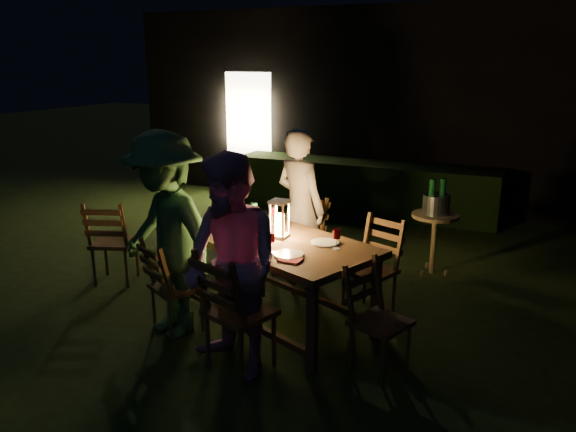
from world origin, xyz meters
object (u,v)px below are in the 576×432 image
at_px(dining_table, 272,246).
at_px(person_opp_left, 166,236).
at_px(chair_far_right, 370,285).
at_px(chair_far_left, 297,258).
at_px(person_house_side, 300,208).
at_px(bottle_table, 254,217).
at_px(chair_near_right, 239,332).
at_px(chair_near_left, 175,302).
at_px(ice_bucket, 436,204).
at_px(side_table, 435,221).
at_px(person_opp_right, 232,267).
at_px(bottle_bucket_a, 431,200).
at_px(chair_end, 378,338).
at_px(bottle_bucket_b, 442,200).
at_px(lantern, 279,221).
at_px(chair_spare, 115,256).

xyz_separation_m(dining_table, person_opp_left, (-0.71, -0.60, 0.18)).
bearing_deg(chair_far_right, chair_far_left, -0.55).
relative_size(person_house_side, bottle_table, 6.10).
relative_size(chair_near_right, person_house_side, 0.61).
xyz_separation_m(chair_near_left, ice_bucket, (1.83, 2.40, 0.54)).
distance_m(chair_far_left, side_table, 1.62).
bearing_deg(bottle_table, chair_far_right, 22.84).
height_order(person_opp_right, person_opp_left, person_opp_left).
distance_m(bottle_table, bottle_bucket_a, 2.16).
xyz_separation_m(chair_near_left, person_house_side, (0.57, 1.48, 0.58)).
height_order(chair_end, bottle_bucket_b, bottle_bucket_b).
height_order(dining_table, ice_bucket, ice_bucket).
xyz_separation_m(bottle_table, bottle_bucket_a, (1.31, 1.71, -0.09)).
bearing_deg(side_table, chair_near_left, -127.36).
xyz_separation_m(chair_far_right, ice_bucket, (0.34, 1.32, 0.53)).
relative_size(dining_table, chair_near_right, 2.09).
bearing_deg(chair_far_left, side_table, -115.00).
bearing_deg(ice_bucket, bottle_bucket_a, -141.34).
height_order(chair_far_left, lantern, lantern).
height_order(chair_far_right, side_table, chair_far_right).
relative_size(chair_near_right, bottle_table, 3.73).
bearing_deg(chair_spare, person_opp_right, -46.71).
bearing_deg(chair_near_left, side_table, 79.28).
bearing_deg(dining_table, chair_far_right, 54.47).
distance_m(chair_near_left, ice_bucket, 3.06).
xyz_separation_m(lantern, bottle_table, (-0.30, 0.06, -0.02)).
xyz_separation_m(dining_table, person_opp_right, (0.13, -0.93, 0.14)).
bearing_deg(dining_table, bottle_bucket_b, 78.95).
bearing_deg(chair_far_right, ice_bucket, -83.91).
bearing_deg(chair_near_right, bottle_bucket_a, 88.79).
distance_m(person_house_side, person_opp_right, 1.87).
xyz_separation_m(chair_far_left, chair_spare, (-1.84, -0.78, -0.01)).
bearing_deg(chair_far_left, person_opp_left, 96.77).
distance_m(ice_bucket, bottle_bucket_a, 0.08).
height_order(chair_near_left, person_house_side, person_house_side).
bearing_deg(bottle_table, bottle_bucket_a, 52.47).
bearing_deg(bottle_bucket_a, ice_bucket, 38.66).
bearing_deg(person_opp_left, chair_near_left, 92.04).
xyz_separation_m(person_opp_right, side_table, (1.01, 2.77, -0.25)).
distance_m(bottle_table, bottle_bucket_b, 2.28).
relative_size(chair_far_right, bottle_bucket_b, 3.03).
bearing_deg(person_opp_left, side_table, 74.01).
xyz_separation_m(chair_far_left, person_opp_left, (-0.57, -1.48, 0.60)).
bearing_deg(person_opp_right, dining_table, 118.76).
bearing_deg(lantern, bottle_table, 168.39).
height_order(dining_table, bottle_bucket_b, bottle_bucket_b).
distance_m(chair_far_left, chair_end, 1.85).
bearing_deg(bottle_table, chair_far_left, 83.30).
bearing_deg(chair_end, ice_bucket, -159.15).
bearing_deg(chair_near_right, lantern, 113.00).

